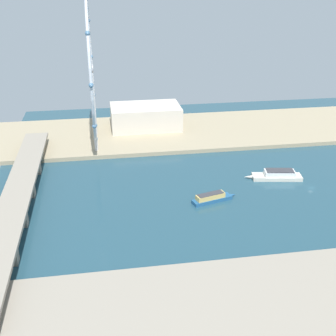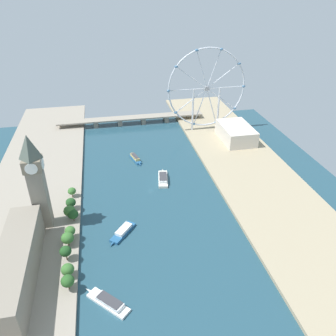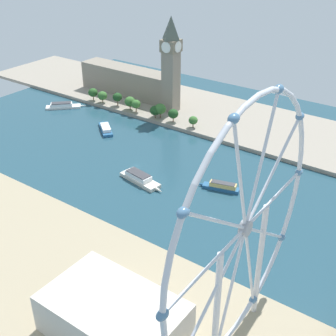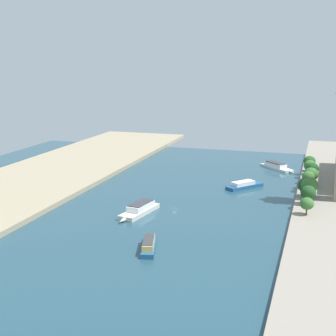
{
  "view_description": "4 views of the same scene",
  "coord_description": "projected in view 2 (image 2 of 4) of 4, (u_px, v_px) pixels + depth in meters",
  "views": [
    {
      "loc": [
        -224.24,
        126.34,
        122.09
      ],
      "look_at": [
        17.57,
        87.23,
        12.07
      ],
      "focal_mm": 46.57,
      "sensor_mm": 36.0,
      "label": 1
    },
    {
      "loc": [
        -37.17,
        -275.78,
        185.93
      ],
      "look_at": [
        22.5,
        21.61,
        10.8
      ],
      "focal_mm": 35.91,
      "sensor_mm": 36.0,
      "label": 2
    },
    {
      "loc": [
        220.1,
        186.43,
        157.98
      ],
      "look_at": [
        -0.15,
        27.44,
        6.93
      ],
      "focal_mm": 49.07,
      "sensor_mm": 36.0,
      "label": 3
    },
    {
      "loc": [
        -80.21,
        268.47,
        85.75
      ],
      "look_at": [
        7.39,
        -10.48,
        21.45
      ],
      "focal_mm": 53.38,
      "sensor_mm": 36.0,
      "label": 4
    }
  ],
  "objects": [
    {
      "name": "riverbank_right",
      "position": [
        255.0,
        177.0,
        351.75
      ],
      "size": [
        90.0,
        520.0,
        3.0
      ],
      "primitive_type": "cube",
      "color": "tan",
      "rests_on": "ground_plane"
    },
    {
      "name": "tour_boat_1",
      "position": [
        123.0,
        232.0,
        276.78
      ],
      "size": [
        24.11,
        28.37,
        4.78
      ],
      "rotation": [
        0.0,
        0.0,
        4.04
      ],
      "color": "#235684",
      "rests_on": "ground_plane"
    },
    {
      "name": "tree_row_embankment",
      "position": [
        69.0,
        230.0,
        265.71
      ],
      "size": [
        12.33,
        118.98,
        12.85
      ],
      "color": "#513823",
      "rests_on": "riverbank_left"
    },
    {
      "name": "parliament_block",
      "position": [
        17.0,
        266.0,
        225.79
      ],
      "size": [
        22.0,
        101.59,
        25.77
      ],
      "primitive_type": "cube",
      "color": "gray",
      "rests_on": "riverbank_left"
    },
    {
      "name": "tour_boat_0",
      "position": [
        135.0,
        158.0,
        386.45
      ],
      "size": [
        12.1,
        28.42,
        5.4
      ],
      "rotation": [
        0.0,
        0.0,
        4.98
      ],
      "color": "#235684",
      "rests_on": "ground_plane"
    },
    {
      "name": "ferris_wheel",
      "position": [
        207.0,
        89.0,
        431.68
      ],
      "size": [
        105.4,
        3.2,
        107.22
      ],
      "color": "silver",
      "rests_on": "riverbank_right"
    },
    {
      "name": "tour_boat_3",
      "position": [
        163.0,
        178.0,
        348.43
      ],
      "size": [
        14.46,
        37.36,
        6.17
      ],
      "rotation": [
        0.0,
        0.0,
        1.4
      ],
      "color": "beige",
      "rests_on": "ground_plane"
    },
    {
      "name": "riverbank_left",
      "position": [
        32.0,
        202.0,
        313.68
      ],
      "size": [
        90.0,
        520.0,
        3.0
      ],
      "primitive_type": "cube",
      "color": "gray",
      "rests_on": "ground_plane"
    },
    {
      "name": "river_bridge",
      "position": [
        131.0,
        119.0,
        478.5
      ],
      "size": [
        205.46,
        16.49,
        10.06
      ],
      "color": "gray",
      "rests_on": "ground_plane"
    },
    {
      "name": "riverside_hall",
      "position": [
        236.0,
        133.0,
        424.04
      ],
      "size": [
        36.13,
        57.13,
        18.62
      ],
      "primitive_type": "cube",
      "color": "beige",
      "rests_on": "riverbank_right"
    },
    {
      "name": "clock_tower",
      "position": [
        36.0,
        181.0,
        262.59
      ],
      "size": [
        15.07,
        15.07,
        82.33
      ],
      "color": "gray",
      "rests_on": "riverbank_left"
    },
    {
      "name": "ground_plane",
      "position": [
        150.0,
        190.0,
        333.47
      ],
      "size": [
        393.46,
        393.46,
        0.0
      ],
      "primitive_type": "plane",
      "color": "#234756"
    },
    {
      "name": "tour_boat_2",
      "position": [
        108.0,
        302.0,
        217.28
      ],
      "size": [
        29.52,
        29.93,
        5.16
      ],
      "rotation": [
        0.0,
        0.0,
        2.35
      ],
      "color": "white",
      "rests_on": "ground_plane"
    }
  ]
}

